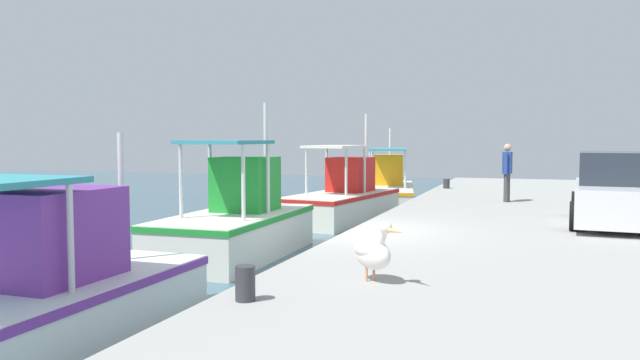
{
  "coord_description": "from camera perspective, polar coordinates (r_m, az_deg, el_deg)",
  "views": [
    {
      "loc": [
        -12.16,
        -3.58,
        2.67
      ],
      "look_at": [
        3.15,
        1.69,
        1.59
      ],
      "focal_mm": 35.28,
      "sensor_mm": 36.0,
      "label": 1
    }
  ],
  "objects": [
    {
      "name": "mooring_bollard_nearest",
      "position": [
        7.36,
        -6.8,
        -9.29
      ],
      "size": [
        0.23,
        0.23,
        0.41
      ],
      "primitive_type": "cylinder",
      "color": "#333338",
      "rests_on": "quay_pier"
    },
    {
      "name": "fisherman_standing",
      "position": [
        19.2,
        16.62,
        0.91
      ],
      "size": [
        0.64,
        0.27,
        1.7
      ],
      "color": "#3F3F42",
      "rests_on": "quay_pier"
    },
    {
      "name": "parked_car",
      "position": [
        14.96,
        25.42,
        -0.97
      ],
      "size": [
        4.2,
        2.07,
        1.57
      ],
      "color": "black",
      "rests_on": "quay_pier"
    },
    {
      "name": "fishing_boat_fifth",
      "position": [
        25.8,
        6.22,
        -0.72
      ],
      "size": [
        6.58,
        3.17,
        3.11
      ],
      "color": "white",
      "rests_on": "ground"
    },
    {
      "name": "fishing_boat_third",
      "position": [
        14.29,
        -7.59,
        -3.93
      ],
      "size": [
        4.83,
        2.17,
        3.54
      ],
      "color": "silver",
      "rests_on": "ground"
    },
    {
      "name": "quay_pier",
      "position": [
        12.46,
        25.4,
        -7.05
      ],
      "size": [
        36.0,
        10.0,
        0.8
      ],
      "primitive_type": "cube",
      "color": "#9E9E99",
      "rests_on": "ground"
    },
    {
      "name": "fishing_boat_second",
      "position": [
        8.85,
        -25.84,
        -9.82
      ],
      "size": [
        6.09,
        2.18,
        2.76
      ],
      "color": "white",
      "rests_on": "ground"
    },
    {
      "name": "fishing_boat_fourth",
      "position": [
        20.11,
        2.13,
        -1.8
      ],
      "size": [
        5.38,
        2.69,
        3.49
      ],
      "color": "silver",
      "rests_on": "ground"
    },
    {
      "name": "mooring_bollard_second",
      "position": [
        23.8,
        11.4,
        -0.32
      ],
      "size": [
        0.24,
        0.24,
        0.35
      ],
      "primitive_type": "cylinder",
      "color": "#333338",
      "rests_on": "quay_pier"
    },
    {
      "name": "pelican",
      "position": [
        8.26,
        4.78,
        -6.45
      ],
      "size": [
        0.76,
        0.88,
        0.82
      ],
      "color": "tan",
      "rests_on": "quay_pier"
    }
  ]
}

